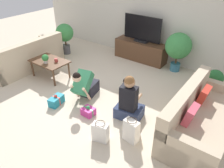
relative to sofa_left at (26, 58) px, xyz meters
name	(u,v)px	position (x,y,z in m)	size (l,w,h in m)	color
ground_plane	(92,94)	(2.38, 0.07, -0.30)	(16.00, 16.00, 0.00)	beige
wall_back	(150,15)	(2.38, 2.70, 1.00)	(8.40, 0.06, 2.60)	beige
sofa_left	(26,58)	(0.00, 0.00, 0.00)	(0.93, 2.07, 0.85)	#C6B293
sofa_right	(200,119)	(4.76, 0.27, 0.00)	(0.93, 2.07, 0.85)	#C6B293
coffee_table	(50,63)	(0.97, 0.05, 0.12)	(0.96, 0.62, 0.47)	brown
tv_console	(141,51)	(2.31, 2.40, -0.01)	(1.59, 0.47, 0.58)	brown
tv	(142,30)	(2.31, 2.40, 0.62)	(1.18, 0.20, 0.76)	black
potted_plant_corner_right	(214,82)	(4.62, 1.66, 0.06)	(0.37, 0.37, 0.65)	#A36042
potted_plant_back_right	(178,47)	(3.45, 2.35, 0.40)	(0.69, 0.69, 1.07)	#336B84
potted_plant_corner_left	(65,34)	(0.14, 1.38, 0.35)	(0.55, 0.55, 0.97)	#4C4C51
person_kneeling	(85,85)	(2.36, -0.12, 0.04)	(0.48, 0.84, 0.79)	#23232D
person_sitting	(129,103)	(3.51, -0.13, 0.06)	(0.57, 0.53, 0.96)	#283351
dog	(125,86)	(3.01, 0.50, -0.06)	(0.31, 0.51, 0.36)	black
gift_box_a	(56,101)	(2.02, -0.69, -0.20)	(0.25, 0.38, 0.25)	teal
gift_box_b	(88,111)	(2.81, -0.55, -0.22)	(0.25, 0.22, 0.22)	#CC3389
gift_bag_a	(100,132)	(3.46, -0.95, -0.11)	(0.31, 0.22, 0.38)	white
gift_bag_b	(131,131)	(3.89, -0.64, -0.08)	(0.28, 0.19, 0.46)	white
mug	(56,60)	(1.17, 0.11, 0.22)	(0.12, 0.08, 0.09)	#B23D38
tabletop_plant	(45,58)	(1.01, -0.08, 0.30)	(0.17, 0.17, 0.22)	beige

